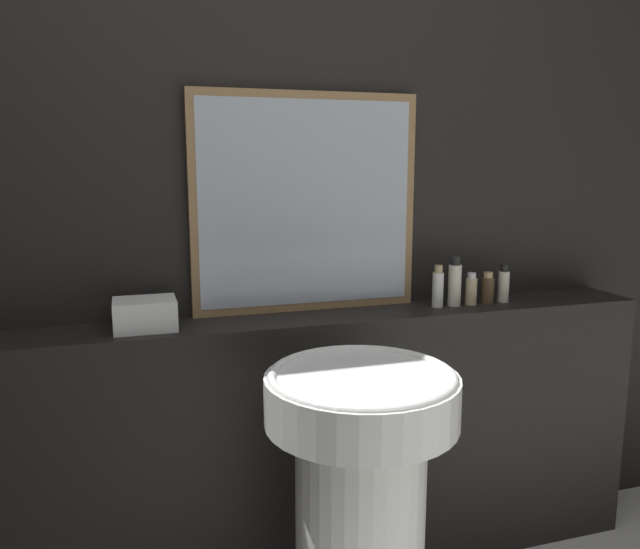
{
  "coord_description": "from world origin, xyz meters",
  "views": [
    {
      "loc": [
        -0.46,
        -0.24,
        1.36
      ],
      "look_at": [
        0.07,
        1.46,
        1.03
      ],
      "focal_mm": 35.0,
      "sensor_mm": 36.0,
      "label": 1
    }
  ],
  "objects_px": {
    "pedestal_sink": "(360,509)",
    "shampoo_bottle": "(438,288)",
    "conditioner_bottle": "(455,283)",
    "body_wash_bottle": "(487,289)",
    "mirror": "(306,203)",
    "towel_stack": "(145,314)",
    "lotion_bottle": "(471,290)",
    "hand_soap_bottle": "(504,285)"
  },
  "relations": [
    {
      "from": "pedestal_sink",
      "to": "mirror",
      "type": "bearing_deg",
      "value": 88.1
    },
    {
      "from": "pedestal_sink",
      "to": "towel_stack",
      "type": "xyz_separation_m",
      "value": [
        -0.49,
        0.46,
        0.44
      ]
    },
    {
      "from": "conditioner_bottle",
      "to": "lotion_bottle",
      "type": "bearing_deg",
      "value": 0.0
    },
    {
      "from": "pedestal_sink",
      "to": "body_wash_bottle",
      "type": "xyz_separation_m",
      "value": [
        0.63,
        0.46,
        0.44
      ]
    },
    {
      "from": "body_wash_bottle",
      "to": "shampoo_bottle",
      "type": "bearing_deg",
      "value": 180.0
    },
    {
      "from": "shampoo_bottle",
      "to": "body_wash_bottle",
      "type": "height_order",
      "value": "shampoo_bottle"
    },
    {
      "from": "shampoo_bottle",
      "to": "lotion_bottle",
      "type": "height_order",
      "value": "shampoo_bottle"
    },
    {
      "from": "body_wash_bottle",
      "to": "hand_soap_bottle",
      "type": "distance_m",
      "value": 0.06
    },
    {
      "from": "mirror",
      "to": "lotion_bottle",
      "type": "height_order",
      "value": "mirror"
    },
    {
      "from": "conditioner_bottle",
      "to": "hand_soap_bottle",
      "type": "relative_size",
      "value": 1.3
    },
    {
      "from": "mirror",
      "to": "pedestal_sink",
      "type": "bearing_deg",
      "value": -91.9
    },
    {
      "from": "pedestal_sink",
      "to": "body_wash_bottle",
      "type": "bearing_deg",
      "value": 35.77
    },
    {
      "from": "body_wash_bottle",
      "to": "hand_soap_bottle",
      "type": "xyz_separation_m",
      "value": [
        0.06,
        0.0,
        0.01
      ]
    },
    {
      "from": "shampoo_bottle",
      "to": "conditioner_bottle",
      "type": "distance_m",
      "value": 0.06
    },
    {
      "from": "towel_stack",
      "to": "hand_soap_bottle",
      "type": "xyz_separation_m",
      "value": [
        1.19,
        0.0,
        0.02
      ]
    },
    {
      "from": "towel_stack",
      "to": "body_wash_bottle",
      "type": "height_order",
      "value": "body_wash_bottle"
    },
    {
      "from": "lotion_bottle",
      "to": "hand_soap_bottle",
      "type": "height_order",
      "value": "hand_soap_bottle"
    },
    {
      "from": "shampoo_bottle",
      "to": "mirror",
      "type": "bearing_deg",
      "value": 167.73
    },
    {
      "from": "pedestal_sink",
      "to": "hand_soap_bottle",
      "type": "xyz_separation_m",
      "value": [
        0.7,
        0.46,
        0.45
      ]
    },
    {
      "from": "mirror",
      "to": "shampoo_bottle",
      "type": "relative_size",
      "value": 5.23
    },
    {
      "from": "hand_soap_bottle",
      "to": "conditioner_bottle",
      "type": "bearing_deg",
      "value": -180.0
    },
    {
      "from": "pedestal_sink",
      "to": "mirror",
      "type": "xyz_separation_m",
      "value": [
        0.02,
        0.55,
        0.74
      ]
    },
    {
      "from": "mirror",
      "to": "conditioner_bottle",
      "type": "height_order",
      "value": "mirror"
    },
    {
      "from": "conditioner_bottle",
      "to": "lotion_bottle",
      "type": "relative_size",
      "value": 1.55
    },
    {
      "from": "towel_stack",
      "to": "hand_soap_bottle",
      "type": "height_order",
      "value": "hand_soap_bottle"
    },
    {
      "from": "shampoo_bottle",
      "to": "conditioner_bottle",
      "type": "bearing_deg",
      "value": -0.0
    },
    {
      "from": "towel_stack",
      "to": "hand_soap_bottle",
      "type": "distance_m",
      "value": 1.19
    },
    {
      "from": "shampoo_bottle",
      "to": "pedestal_sink",
      "type": "bearing_deg",
      "value": -134.26
    },
    {
      "from": "towel_stack",
      "to": "shampoo_bottle",
      "type": "distance_m",
      "value": 0.94
    },
    {
      "from": "towel_stack",
      "to": "mirror",
      "type": "bearing_deg",
      "value": 10.28
    },
    {
      "from": "towel_stack",
      "to": "pedestal_sink",
      "type": "bearing_deg",
      "value": -42.8
    },
    {
      "from": "mirror",
      "to": "body_wash_bottle",
      "type": "distance_m",
      "value": 0.69
    },
    {
      "from": "pedestal_sink",
      "to": "shampoo_bottle",
      "type": "bearing_deg",
      "value": 45.74
    },
    {
      "from": "conditioner_bottle",
      "to": "body_wash_bottle",
      "type": "bearing_deg",
      "value": 0.0
    },
    {
      "from": "towel_stack",
      "to": "body_wash_bottle",
      "type": "distance_m",
      "value": 1.12
    },
    {
      "from": "lotion_bottle",
      "to": "hand_soap_bottle",
      "type": "distance_m",
      "value": 0.13
    },
    {
      "from": "towel_stack",
      "to": "shampoo_bottle",
      "type": "relative_size",
      "value": 1.25
    },
    {
      "from": "pedestal_sink",
      "to": "towel_stack",
      "type": "height_order",
      "value": "towel_stack"
    },
    {
      "from": "mirror",
      "to": "shampoo_bottle",
      "type": "height_order",
      "value": "mirror"
    },
    {
      "from": "body_wash_bottle",
      "to": "pedestal_sink",
      "type": "bearing_deg",
      "value": -144.23
    },
    {
      "from": "towel_stack",
      "to": "hand_soap_bottle",
      "type": "bearing_deg",
      "value": 0.0
    },
    {
      "from": "conditioner_bottle",
      "to": "body_wash_bottle",
      "type": "height_order",
      "value": "conditioner_bottle"
    }
  ]
}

